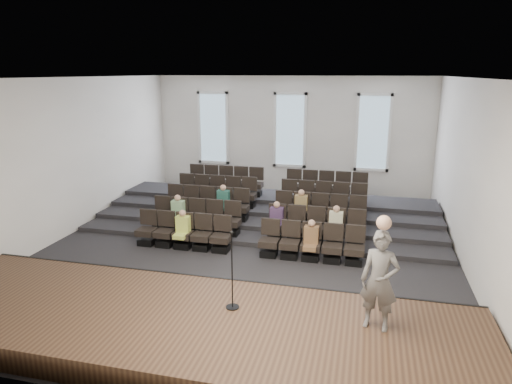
% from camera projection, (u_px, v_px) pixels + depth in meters
% --- Properties ---
extents(ground, '(14.00, 14.00, 0.00)m').
position_uv_depth(ground, '(250.00, 246.00, 13.91)').
color(ground, black).
rests_on(ground, ground).
extents(ceiling, '(12.00, 14.00, 0.02)m').
position_uv_depth(ceiling, '(249.00, 77.00, 12.63)').
color(ceiling, white).
rests_on(ceiling, ground).
extents(wall_back, '(12.00, 0.04, 5.00)m').
position_uv_depth(wall_back, '(290.00, 135.00, 19.86)').
color(wall_back, white).
rests_on(wall_back, ground).
extents(wall_front, '(12.00, 0.04, 5.00)m').
position_uv_depth(wall_front, '(129.00, 259.00, 6.68)').
color(wall_front, white).
rests_on(wall_front, ground).
extents(wall_left, '(0.04, 14.00, 5.00)m').
position_uv_depth(wall_left, '(69.00, 157.00, 14.66)').
color(wall_left, white).
rests_on(wall_left, ground).
extents(wall_right, '(0.04, 14.00, 5.00)m').
position_uv_depth(wall_right, '(473.00, 177.00, 11.89)').
color(wall_right, white).
rests_on(wall_right, ground).
extents(stage, '(11.80, 3.60, 0.50)m').
position_uv_depth(stage, '(186.00, 327.00, 9.06)').
color(stage, '#46301E').
rests_on(stage, ground).
extents(stage_lip, '(11.80, 0.06, 0.52)m').
position_uv_depth(stage_lip, '(214.00, 287.00, 10.72)').
color(stage_lip, black).
rests_on(stage_lip, ground).
extents(risers, '(11.80, 4.80, 0.60)m').
position_uv_depth(risers, '(271.00, 210.00, 16.84)').
color(risers, black).
rests_on(risers, ground).
extents(seating_rows, '(6.80, 4.70, 1.67)m').
position_uv_depth(seating_rows, '(261.00, 211.00, 15.18)').
color(seating_rows, black).
rests_on(seating_rows, ground).
extents(windows, '(8.44, 0.10, 3.24)m').
position_uv_depth(windows, '(290.00, 130.00, 19.75)').
color(windows, white).
rests_on(windows, wall_back).
extents(audience, '(5.45, 2.64, 1.10)m').
position_uv_depth(audience, '(257.00, 216.00, 14.10)').
color(audience, '#C4D756').
rests_on(audience, seating_rows).
extents(speaker, '(0.78, 0.59, 1.91)m').
position_uv_depth(speaker, '(380.00, 281.00, 8.34)').
color(speaker, '#575553').
rests_on(speaker, stage).
extents(mic_stand, '(0.28, 0.28, 1.65)m').
position_uv_depth(mic_stand, '(232.00, 285.00, 9.18)').
color(mic_stand, black).
rests_on(mic_stand, stage).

